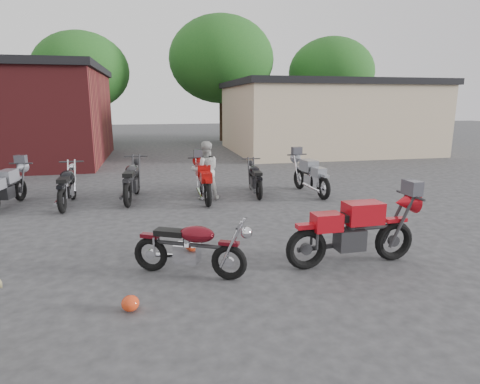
{
  "coord_description": "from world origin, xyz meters",
  "views": [
    {
      "loc": [
        -0.79,
        -5.94,
        2.69
      ],
      "look_at": [
        0.89,
        1.79,
        0.9
      ],
      "focal_mm": 30.0,
      "sensor_mm": 36.0,
      "label": 1
    }
  ],
  "objects": [
    {
      "name": "ground",
      "position": [
        0.0,
        0.0,
        0.0
      ],
      "size": [
        90.0,
        90.0,
        0.0
      ],
      "primitive_type": "plane",
      "color": "#2F3032"
    },
    {
      "name": "stucco_building",
      "position": [
        8.5,
        15.0,
        1.75
      ],
      "size": [
        10.0,
        8.0,
        3.5
      ],
      "primitive_type": "cube",
      "color": "#C5AB8C",
      "rests_on": "ground"
    },
    {
      "name": "tree_1",
      "position": [
        -5.0,
        22.0,
        3.7
      ],
      "size": [
        5.92,
        5.92,
        7.4
      ],
      "primitive_type": null,
      "color": "#124316",
      "rests_on": "ground"
    },
    {
      "name": "tree_2",
      "position": [
        4.0,
        22.0,
        4.4
      ],
      "size": [
        7.04,
        7.04,
        8.8
      ],
      "primitive_type": null,
      "color": "#124316",
      "rests_on": "ground"
    },
    {
      "name": "tree_3",
      "position": [
        12.0,
        22.0,
        3.8
      ],
      "size": [
        6.08,
        6.08,
        7.6
      ],
      "primitive_type": null,
      "color": "#124316",
      "rests_on": "ground"
    },
    {
      "name": "vintage_motorcycle",
      "position": [
        -0.29,
        -0.02,
        0.53
      ],
      "size": [
        1.89,
        1.35,
        1.05
      ],
      "primitive_type": null,
      "rotation": [
        0.0,
        0.0,
        -0.47
      ],
      "color": "#5A0B14",
      "rests_on": "ground"
    },
    {
      "name": "sportbike",
      "position": [
        2.42,
        -0.15,
        0.64
      ],
      "size": [
        2.24,
        0.8,
        1.29
      ],
      "primitive_type": null,
      "rotation": [
        0.0,
        0.0,
        0.03
      ],
      "color": "red",
      "rests_on": "ground"
    },
    {
      "name": "helmet",
      "position": [
        -1.18,
        -0.95,
        0.11
      ],
      "size": [
        0.29,
        0.29,
        0.21
      ],
      "primitive_type": "ellipsoid",
      "rotation": [
        0.0,
        0.0,
        -0.27
      ],
      "color": "red",
      "rests_on": "ground"
    },
    {
      "name": "person_light",
      "position": [
        0.61,
        5.02,
        0.81
      ],
      "size": [
        0.81,
        0.64,
        1.63
      ],
      "primitive_type": "imported",
      "rotation": [
        0.0,
        0.0,
        3.17
      ],
      "color": "#B7B7B2",
      "rests_on": "ground"
    },
    {
      "name": "row_bike_1",
      "position": [
        -4.54,
        5.24,
        0.57
      ],
      "size": [
        0.94,
        2.05,
        1.15
      ],
      "primitive_type": null,
      "rotation": [
        0.0,
        0.0,
        1.42
      ],
      "color": "gray",
      "rests_on": "ground"
    },
    {
      "name": "row_bike_2",
      "position": [
        -3.04,
        5.06,
        0.59
      ],
      "size": [
        0.69,
        2.04,
        1.18
      ],
      "primitive_type": null,
      "rotation": [
        0.0,
        0.0,
        1.58
      ],
      "color": "black",
      "rests_on": "ground"
    },
    {
      "name": "row_bike_3",
      "position": [
        -1.41,
        5.35,
        0.62
      ],
      "size": [
        0.94,
        2.21,
        1.24
      ],
      "primitive_type": null,
      "rotation": [
        0.0,
        0.0,
        1.46
      ],
      "color": "black",
      "rests_on": "ground"
    },
    {
      "name": "row_bike_4",
      "position": [
        0.54,
        4.93,
        0.6
      ],
      "size": [
        0.7,
        2.08,
        1.2
      ],
      "primitive_type": null,
      "rotation": [
        0.0,
        0.0,
        1.58
      ],
      "color": "#A7100D",
      "rests_on": "ground"
    },
    {
      "name": "row_bike_5",
      "position": [
        2.1,
        5.28,
        0.54
      ],
      "size": [
        0.77,
        1.9,
        1.07
      ],
      "primitive_type": null,
      "rotation": [
        0.0,
        0.0,
        1.49
      ],
      "color": "black",
      "rests_on": "ground"
    },
    {
      "name": "row_bike_6",
      "position": [
        3.72,
        5.01,
        0.6
      ],
      "size": [
        0.89,
        2.13,
        1.2
      ],
      "primitive_type": null,
      "rotation": [
        0.0,
        0.0,
        1.67
      ],
      "color": "gray",
      "rests_on": "ground"
    }
  ]
}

